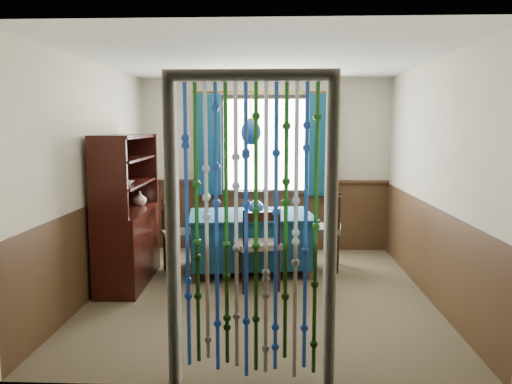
{
  "coord_description": "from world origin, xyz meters",
  "views": [
    {
      "loc": [
        0.18,
        -5.28,
        1.81
      ],
      "look_at": [
        -0.07,
        0.57,
        1.04
      ],
      "focal_mm": 35.0,
      "sensor_mm": 36.0,
      "label": 1
    }
  ],
  "objects_px": {
    "chair_near": "(258,245)",
    "sideboard": "(127,232)",
    "dining_table": "(251,238)",
    "pendant_lamp": "(251,132)",
    "vase_table": "(256,206)",
    "chair_far": "(251,222)",
    "chair_right": "(325,229)",
    "chair_left": "(179,235)",
    "vase_sideboard": "(140,198)",
    "bowl_shelf": "(124,183)"
  },
  "relations": [
    {
      "from": "chair_right",
      "to": "bowl_shelf",
      "type": "bearing_deg",
      "value": 119.83
    },
    {
      "from": "dining_table",
      "to": "vase_table",
      "type": "relative_size",
      "value": 8.59
    },
    {
      "from": "sideboard",
      "to": "chair_left",
      "type": "bearing_deg",
      "value": 35.32
    },
    {
      "from": "pendant_lamp",
      "to": "vase_table",
      "type": "xyz_separation_m",
      "value": [
        0.05,
        0.05,
        -0.92
      ]
    },
    {
      "from": "chair_near",
      "to": "bowl_shelf",
      "type": "relative_size",
      "value": 4.41
    },
    {
      "from": "chair_far",
      "to": "chair_right",
      "type": "bearing_deg",
      "value": 146.22
    },
    {
      "from": "chair_near",
      "to": "sideboard",
      "type": "distance_m",
      "value": 1.53
    },
    {
      "from": "chair_far",
      "to": "vase_table",
      "type": "bearing_deg",
      "value": 92.89
    },
    {
      "from": "chair_right",
      "to": "vase_table",
      "type": "xyz_separation_m",
      "value": [
        -0.89,
        -0.11,
        0.32
      ]
    },
    {
      "from": "dining_table",
      "to": "sideboard",
      "type": "distance_m",
      "value": 1.52
    },
    {
      "from": "bowl_shelf",
      "to": "chair_left",
      "type": "bearing_deg",
      "value": 53.76
    },
    {
      "from": "chair_left",
      "to": "pendant_lamp",
      "type": "height_order",
      "value": "pendant_lamp"
    },
    {
      "from": "pendant_lamp",
      "to": "vase_table",
      "type": "distance_m",
      "value": 0.92
    },
    {
      "from": "chair_right",
      "to": "vase_sideboard",
      "type": "height_order",
      "value": "vase_sideboard"
    },
    {
      "from": "chair_left",
      "to": "vase_sideboard",
      "type": "xyz_separation_m",
      "value": [
        -0.47,
        -0.05,
        0.47
      ]
    },
    {
      "from": "chair_far",
      "to": "chair_right",
      "type": "distance_m",
      "value": 1.12
    },
    {
      "from": "vase_table",
      "to": "vase_sideboard",
      "type": "relative_size",
      "value": 1.03
    },
    {
      "from": "bowl_shelf",
      "to": "sideboard",
      "type": "bearing_deg",
      "value": 104.43
    },
    {
      "from": "dining_table",
      "to": "vase_table",
      "type": "xyz_separation_m",
      "value": [
        0.05,
        0.05,
        0.4
      ]
    },
    {
      "from": "chair_near",
      "to": "sideboard",
      "type": "xyz_separation_m",
      "value": [
        -1.52,
        0.15,
        0.1
      ]
    },
    {
      "from": "chair_far",
      "to": "chair_right",
      "type": "relative_size",
      "value": 0.98
    },
    {
      "from": "chair_near",
      "to": "bowl_shelf",
      "type": "bearing_deg",
      "value": 166.35
    },
    {
      "from": "dining_table",
      "to": "chair_near",
      "type": "bearing_deg",
      "value": -88.52
    },
    {
      "from": "chair_left",
      "to": "pendant_lamp",
      "type": "relative_size",
      "value": 1.01
    },
    {
      "from": "chair_near",
      "to": "chair_far",
      "type": "distance_m",
      "value": 1.4
    },
    {
      "from": "chair_near",
      "to": "chair_right",
      "type": "bearing_deg",
      "value": 29.29
    },
    {
      "from": "chair_left",
      "to": "vase_sideboard",
      "type": "distance_m",
      "value": 0.66
    },
    {
      "from": "dining_table",
      "to": "pendant_lamp",
      "type": "height_order",
      "value": "pendant_lamp"
    },
    {
      "from": "pendant_lamp",
      "to": "vase_sideboard",
      "type": "bearing_deg",
      "value": -172.12
    },
    {
      "from": "dining_table",
      "to": "vase_sideboard",
      "type": "height_order",
      "value": "vase_sideboard"
    },
    {
      "from": "chair_near",
      "to": "sideboard",
      "type": "bearing_deg",
      "value": 157.47
    },
    {
      "from": "dining_table",
      "to": "chair_left",
      "type": "distance_m",
      "value": 0.89
    },
    {
      "from": "chair_left",
      "to": "dining_table",
      "type": "bearing_deg",
      "value": 75.16
    },
    {
      "from": "pendant_lamp",
      "to": "chair_right",
      "type": "bearing_deg",
      "value": 9.78
    },
    {
      "from": "dining_table",
      "to": "bowl_shelf",
      "type": "relative_size",
      "value": 7.79
    },
    {
      "from": "chair_near",
      "to": "sideboard",
      "type": "height_order",
      "value": "sideboard"
    },
    {
      "from": "vase_sideboard",
      "to": "bowl_shelf",
      "type": "bearing_deg",
      "value": -90.0
    },
    {
      "from": "chair_left",
      "to": "sideboard",
      "type": "relative_size",
      "value": 0.53
    },
    {
      "from": "dining_table",
      "to": "chair_right",
      "type": "height_order",
      "value": "chair_right"
    },
    {
      "from": "chair_near",
      "to": "vase_table",
      "type": "height_order",
      "value": "chair_near"
    },
    {
      "from": "chair_near",
      "to": "pendant_lamp",
      "type": "relative_size",
      "value": 1.03
    },
    {
      "from": "dining_table",
      "to": "bowl_shelf",
      "type": "height_order",
      "value": "bowl_shelf"
    },
    {
      "from": "bowl_shelf",
      "to": "vase_table",
      "type": "bearing_deg",
      "value": 30.59
    },
    {
      "from": "bowl_shelf",
      "to": "chair_far",
      "type": "bearing_deg",
      "value": 48.38
    },
    {
      "from": "chair_far",
      "to": "chair_right",
      "type": "xyz_separation_m",
      "value": [
        0.98,
        -0.54,
        0.01
      ]
    },
    {
      "from": "chair_far",
      "to": "sideboard",
      "type": "height_order",
      "value": "sideboard"
    },
    {
      "from": "chair_left",
      "to": "chair_right",
      "type": "relative_size",
      "value": 0.96
    },
    {
      "from": "chair_near",
      "to": "pendant_lamp",
      "type": "bearing_deg",
      "value": 82.56
    },
    {
      "from": "chair_left",
      "to": "sideboard",
      "type": "bearing_deg",
      "value": -76.52
    },
    {
      "from": "pendant_lamp",
      "to": "chair_left",
      "type": "bearing_deg",
      "value": -170.91
    }
  ]
}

